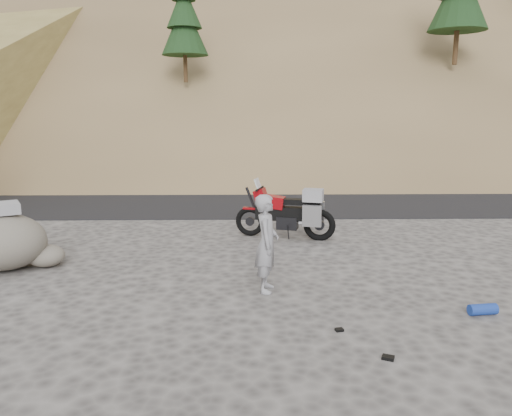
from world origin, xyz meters
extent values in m
plane|color=#43403E|center=(0.00, 0.00, 0.00)|extent=(140.00, 140.00, 0.00)
cube|color=black|center=(0.00, 9.00, 0.00)|extent=(120.00, 7.00, 0.05)
cube|color=brown|center=(2.00, 30.00, 8.00)|extent=(110.00, 51.90, 46.72)
cube|color=brown|center=(2.00, 30.00, 8.30)|extent=(110.00, 43.28, 36.46)
cube|color=brown|center=(2.00, 50.00, 14.00)|extent=(120.00, 40.00, 30.00)
cylinder|color=#3C2816|center=(-4.00, 14.00, 4.90)|extent=(0.17, 0.17, 1.40)
cone|color=black|center=(-4.00, 14.00, 6.44)|extent=(2.00, 2.00, 2.25)
cone|color=black|center=(-4.00, 14.00, 7.29)|extent=(1.50, 1.50, 1.76)
cylinder|color=#3C2816|center=(8.00, 15.00, 5.94)|extent=(0.22, 0.22, 1.82)
torus|color=black|center=(-1.32, 3.68, 0.36)|extent=(0.73, 0.31, 0.72)
cylinder|color=black|center=(-1.32, 3.68, 0.36)|extent=(0.23, 0.12, 0.22)
torus|color=black|center=(0.31, 3.24, 0.36)|extent=(0.77, 0.35, 0.76)
cylinder|color=black|center=(0.31, 3.24, 0.36)|extent=(0.25, 0.15, 0.24)
cylinder|color=black|center=(-1.23, 3.66, 0.76)|extent=(0.41, 0.17, 0.88)
cylinder|color=black|center=(-1.08, 3.62, 1.17)|extent=(0.22, 0.66, 0.05)
cube|color=black|center=(-0.53, 3.47, 0.60)|extent=(1.33, 0.59, 0.33)
cube|color=black|center=(-0.42, 3.44, 0.38)|extent=(0.56, 0.44, 0.30)
cube|color=maroon|center=(-0.77, 3.54, 0.87)|extent=(0.64, 0.46, 0.34)
cube|color=maroon|center=(-1.05, 3.61, 1.00)|extent=(0.41, 0.44, 0.38)
cube|color=silver|center=(-1.13, 3.63, 1.28)|extent=(0.21, 0.35, 0.28)
cube|color=black|center=(-0.27, 3.40, 0.89)|extent=(0.64, 0.39, 0.13)
cube|color=black|center=(0.13, 3.29, 0.85)|extent=(0.42, 0.29, 0.11)
cube|color=#B8B8BD|center=(0.10, 3.01, 0.63)|extent=(0.45, 0.24, 0.49)
cube|color=#B8B8BD|center=(0.25, 3.55, 0.63)|extent=(0.45, 0.24, 0.49)
cube|color=gray|center=(0.15, 3.29, 1.07)|extent=(0.54, 0.48, 0.28)
cube|color=maroon|center=(-1.32, 3.68, 0.69)|extent=(0.35, 0.21, 0.04)
cylinder|color=black|center=(-0.42, 3.24, 0.20)|extent=(0.08, 0.23, 0.40)
cylinder|color=#B8B8BD|center=(0.06, 3.15, 0.44)|extent=(0.50, 0.22, 0.14)
imported|color=gray|center=(-1.06, -0.08, 0.00)|extent=(0.46, 0.64, 1.66)
ellipsoid|color=#555048|center=(-6.08, 1.17, 0.54)|extent=(2.03, 1.87, 1.09)
ellipsoid|color=#555048|center=(-5.33, 1.33, 0.22)|extent=(0.82, 0.76, 0.43)
cylinder|color=navy|center=(2.13, -1.18, 0.08)|extent=(0.44, 0.22, 0.17)
cube|color=black|center=(0.34, -2.50, 0.02)|extent=(0.17, 0.15, 0.04)
cube|color=black|center=(-0.11, -1.70, 0.02)|extent=(0.13, 0.11, 0.04)
camera|label=1|loc=(-1.39, -8.13, 3.00)|focal=35.00mm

